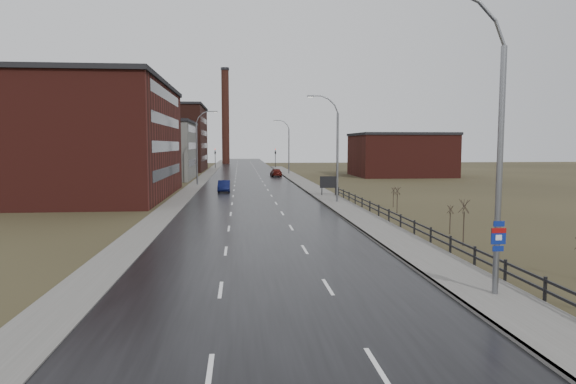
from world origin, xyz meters
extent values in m
plane|color=#2D2819|center=(0.00, 0.00, 0.00)|extent=(320.00, 320.00, 0.00)
cube|color=black|center=(0.00, 60.00, 0.03)|extent=(14.00, 300.00, 0.06)
cube|color=#595651|center=(8.60, 35.00, 0.09)|extent=(3.20, 180.00, 0.18)
cube|color=slate|center=(7.08, 35.00, 0.09)|extent=(0.16, 180.00, 0.18)
cube|color=#595651|center=(-8.20, 60.00, 0.06)|extent=(2.40, 260.00, 0.12)
cube|color=#471914|center=(-21.00, 45.00, 6.50)|extent=(22.00, 28.00, 13.00)
cube|color=black|center=(-21.00, 45.00, 13.25)|extent=(22.44, 28.56, 0.50)
cube|color=black|center=(-10.02, 45.00, 3.00)|extent=(0.06, 22.40, 1.20)
cube|color=black|center=(-10.02, 45.00, 6.00)|extent=(0.06, 22.40, 1.20)
cube|color=black|center=(-10.02, 45.00, 9.00)|extent=(0.06, 22.40, 1.20)
cube|color=black|center=(-10.02, 45.00, 12.00)|extent=(0.06, 22.40, 1.20)
cube|color=slate|center=(-18.00, 78.00, 5.00)|extent=(16.00, 20.00, 10.00)
cube|color=black|center=(-18.00, 78.00, 10.25)|extent=(16.32, 20.40, 0.50)
cube|color=black|center=(-10.02, 78.00, 3.00)|extent=(0.06, 16.00, 1.20)
cube|color=black|center=(-10.02, 78.00, 6.00)|extent=(0.06, 16.00, 1.20)
cube|color=black|center=(-10.02, 78.00, 9.00)|extent=(0.06, 16.00, 1.20)
cube|color=#331611|center=(-23.00, 108.00, 7.50)|extent=(26.00, 24.00, 15.00)
cube|color=black|center=(-23.00, 108.00, 15.25)|extent=(26.52, 24.48, 0.50)
cube|color=black|center=(-10.02, 108.00, 3.00)|extent=(0.06, 19.20, 1.20)
cube|color=black|center=(-10.02, 108.00, 6.00)|extent=(0.06, 19.20, 1.20)
cube|color=black|center=(-10.02, 108.00, 9.00)|extent=(0.06, 19.20, 1.20)
cube|color=black|center=(-10.02, 108.00, 12.00)|extent=(0.06, 19.20, 1.20)
cube|color=#471914|center=(30.30, 82.00, 4.00)|extent=(18.00, 16.00, 8.00)
cube|color=black|center=(30.30, 82.00, 8.25)|extent=(18.36, 16.32, 0.50)
cylinder|color=#331611|center=(-6.00, 150.00, 15.00)|extent=(2.40, 2.40, 30.00)
cylinder|color=black|center=(-6.00, 150.00, 30.30)|extent=(2.70, 2.70, 0.80)
cylinder|color=slate|center=(8.80, 2.00, 5.00)|extent=(0.24, 0.24, 10.00)
cylinder|color=slate|center=(8.61, 2.00, 10.46)|extent=(0.57, 0.14, 1.12)
cylinder|color=slate|center=(8.06, 2.00, 11.28)|extent=(0.91, 0.14, 0.91)
cube|color=navy|center=(8.80, 1.88, 3.05)|extent=(0.45, 0.04, 0.22)
cube|color=navy|center=(8.80, 1.88, 2.55)|extent=(0.60, 0.04, 0.65)
cube|color=maroon|center=(8.80, 1.87, 2.78)|extent=(0.60, 0.04, 0.20)
cube|color=navy|center=(8.80, 1.88, 2.05)|extent=(0.45, 0.04, 0.22)
cube|color=silver|center=(8.80, 1.86, 2.50)|extent=(0.26, 0.02, 0.22)
cylinder|color=slate|center=(8.80, 36.00, 4.75)|extent=(0.24, 0.24, 9.50)
cylinder|color=slate|center=(8.63, 36.00, 9.90)|extent=(0.51, 0.14, 0.98)
cylinder|color=slate|center=(8.16, 36.00, 10.62)|extent=(0.81, 0.14, 0.81)
cylinder|color=slate|center=(7.44, 36.00, 11.09)|extent=(0.98, 0.14, 0.51)
cylinder|color=slate|center=(6.60, 36.00, 11.26)|extent=(1.01, 0.14, 0.14)
cube|color=slate|center=(5.91, 36.00, 11.21)|extent=(0.70, 0.28, 0.18)
cube|color=silver|center=(5.91, 36.00, 11.11)|extent=(0.50, 0.20, 0.04)
cylinder|color=slate|center=(-8.00, 62.00, 4.75)|extent=(0.24, 0.24, 9.50)
cylinder|color=slate|center=(-7.83, 62.00, 9.90)|extent=(0.51, 0.14, 0.98)
cylinder|color=slate|center=(-7.36, 62.00, 10.62)|extent=(0.81, 0.14, 0.81)
cylinder|color=slate|center=(-6.64, 62.00, 11.09)|extent=(0.98, 0.14, 0.51)
cylinder|color=slate|center=(-5.80, 62.00, 11.26)|extent=(1.01, 0.14, 0.14)
cube|color=slate|center=(-5.11, 62.00, 11.21)|extent=(0.70, 0.28, 0.18)
cube|color=silver|center=(-5.11, 62.00, 11.11)|extent=(0.50, 0.20, 0.04)
cylinder|color=slate|center=(8.80, 90.00, 4.75)|extent=(0.24, 0.24, 9.50)
cylinder|color=slate|center=(8.63, 90.00, 9.90)|extent=(0.51, 0.14, 0.98)
cylinder|color=slate|center=(8.16, 90.00, 10.62)|extent=(0.81, 0.14, 0.81)
cylinder|color=slate|center=(7.44, 90.00, 11.09)|extent=(0.98, 0.14, 0.51)
cylinder|color=slate|center=(6.60, 90.00, 11.26)|extent=(1.01, 0.14, 0.14)
cube|color=slate|center=(5.91, 90.00, 11.21)|extent=(0.70, 0.28, 0.18)
cube|color=silver|center=(5.91, 90.00, 11.11)|extent=(0.50, 0.20, 0.04)
cube|color=black|center=(10.30, 1.00, 0.55)|extent=(0.10, 0.10, 1.10)
cube|color=black|center=(10.30, 4.00, 0.55)|extent=(0.10, 0.10, 1.10)
cube|color=black|center=(10.30, 7.00, 0.55)|extent=(0.10, 0.10, 1.10)
cube|color=black|center=(10.30, 10.00, 0.55)|extent=(0.10, 0.10, 1.10)
cube|color=black|center=(10.30, 13.00, 0.55)|extent=(0.10, 0.10, 1.10)
cube|color=black|center=(10.30, 16.00, 0.55)|extent=(0.10, 0.10, 1.10)
cube|color=black|center=(10.30, 19.00, 0.55)|extent=(0.10, 0.10, 1.10)
cube|color=black|center=(10.30, 22.00, 0.55)|extent=(0.10, 0.10, 1.10)
cube|color=black|center=(10.30, 25.00, 0.55)|extent=(0.10, 0.10, 1.10)
cube|color=black|center=(10.30, 28.00, 0.55)|extent=(0.10, 0.10, 1.10)
cube|color=black|center=(10.30, 31.00, 0.55)|extent=(0.10, 0.10, 1.10)
cube|color=black|center=(10.30, 34.00, 0.55)|extent=(0.10, 0.10, 1.10)
cube|color=black|center=(10.30, 37.00, 0.55)|extent=(0.10, 0.10, 1.10)
cube|color=black|center=(10.30, 40.00, 0.55)|extent=(0.10, 0.10, 1.10)
cube|color=black|center=(10.30, 43.00, 0.55)|extent=(0.10, 0.10, 1.10)
cube|color=black|center=(10.30, 18.50, 0.95)|extent=(0.08, 53.00, 0.10)
cube|color=black|center=(10.30, 18.50, 0.55)|extent=(0.08, 53.00, 0.10)
cylinder|color=#382D23|center=(12.20, 12.55, 1.06)|extent=(0.08, 0.08, 2.12)
cylinder|color=#382D23|center=(12.25, 12.55, 2.43)|extent=(0.04, 0.71, 0.83)
cylinder|color=#382D23|center=(12.22, 12.60, 2.43)|extent=(0.67, 0.26, 0.84)
cylinder|color=#382D23|center=(12.16, 12.58, 2.43)|extent=(0.40, 0.60, 0.85)
cylinder|color=#382D23|center=(12.16, 12.52, 2.43)|extent=(0.40, 0.60, 0.85)
cylinder|color=#382D23|center=(12.22, 12.50, 2.43)|extent=(0.67, 0.26, 0.84)
cylinder|color=#382D23|center=(13.10, 16.71, 0.74)|extent=(0.08, 0.08, 1.48)
cylinder|color=#382D23|center=(13.15, 16.71, 1.70)|extent=(0.04, 0.50, 0.59)
cylinder|color=#382D23|center=(13.12, 16.76, 1.70)|extent=(0.48, 0.19, 0.60)
cylinder|color=#382D23|center=(13.06, 16.74, 1.70)|extent=(0.29, 0.43, 0.60)
cylinder|color=#382D23|center=(13.06, 16.68, 1.70)|extent=(0.29, 0.43, 0.60)
cylinder|color=#382D23|center=(13.12, 16.67, 1.70)|extent=(0.48, 0.19, 0.60)
cylinder|color=#382D23|center=(12.46, 26.77, 0.91)|extent=(0.08, 0.08, 1.83)
cylinder|color=#382D23|center=(12.51, 26.77, 2.10)|extent=(0.04, 0.62, 0.72)
cylinder|color=#382D23|center=(12.47, 26.82, 2.10)|extent=(0.58, 0.23, 0.73)
cylinder|color=#382D23|center=(12.42, 26.80, 2.10)|extent=(0.35, 0.52, 0.74)
cylinder|color=#382D23|center=(12.42, 26.74, 2.10)|extent=(0.35, 0.52, 0.74)
cylinder|color=#382D23|center=(12.47, 26.73, 2.10)|extent=(0.58, 0.23, 0.73)
cylinder|color=#382D23|center=(13.67, 31.88, 0.73)|extent=(0.08, 0.08, 1.46)
cylinder|color=#382D23|center=(13.72, 31.88, 1.68)|extent=(0.04, 0.50, 0.58)
cylinder|color=#382D23|center=(13.68, 31.93, 1.68)|extent=(0.47, 0.19, 0.59)
cylinder|color=#382D23|center=(13.63, 31.91, 1.68)|extent=(0.29, 0.42, 0.60)
cylinder|color=#382D23|center=(13.63, 31.85, 1.68)|extent=(0.29, 0.42, 0.60)
cylinder|color=#382D23|center=(13.68, 31.83, 1.68)|extent=(0.47, 0.19, 0.59)
cube|color=black|center=(8.28, 42.97, 0.90)|extent=(0.10, 0.10, 1.80)
cube|color=black|center=(9.92, 42.97, 0.90)|extent=(0.10, 0.10, 1.80)
cube|color=silver|center=(9.10, 42.92, 1.75)|extent=(2.05, 0.08, 1.29)
cube|color=black|center=(9.10, 42.87, 1.75)|extent=(2.15, 0.04, 1.39)
cylinder|color=black|center=(-8.00, 120.00, 2.60)|extent=(0.16, 0.16, 5.20)
imported|color=black|center=(-8.00, 120.00, 4.75)|extent=(0.58, 2.73, 1.10)
sphere|color=#FF190C|center=(-8.00, 119.85, 5.05)|extent=(0.18, 0.18, 0.18)
cylinder|color=black|center=(8.00, 120.00, 2.60)|extent=(0.16, 0.16, 5.20)
imported|color=black|center=(8.00, 120.00, 4.75)|extent=(0.58, 2.73, 1.10)
sphere|color=#FF190C|center=(8.00, 119.85, 5.05)|extent=(0.18, 0.18, 0.18)
imported|color=#0B113A|center=(-3.55, 50.09, 0.74)|extent=(1.58, 4.49, 1.48)
imported|color=#49100C|center=(5.50, 81.82, 0.81)|extent=(2.22, 4.88, 1.62)
camera|label=1|loc=(-1.43, -17.41, 6.18)|focal=32.00mm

